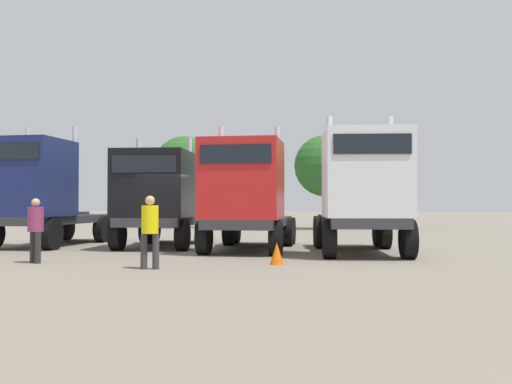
% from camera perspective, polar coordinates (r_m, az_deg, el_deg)
% --- Properties ---
extents(ground, '(200.00, 200.00, 0.00)m').
position_cam_1_polar(ground, '(18.44, -7.87, -6.01)').
color(ground, gray).
extents(semi_truck_navy, '(3.23, 6.55, 4.40)m').
position_cam_1_polar(semi_truck_navy, '(21.75, -20.91, 0.00)').
color(semi_truck_navy, '#333338').
rests_on(semi_truck_navy, ground).
extents(semi_truck_black, '(3.61, 6.18, 3.95)m').
position_cam_1_polar(semi_truck_black, '(20.16, -9.79, -0.56)').
color(semi_truck_black, '#333338').
rests_on(semi_truck_black, ground).
extents(semi_truck_red, '(3.34, 6.53, 4.13)m').
position_cam_1_polar(semi_truck_red, '(18.23, -1.02, -0.33)').
color(semi_truck_red, '#333338').
rests_on(semi_truck_red, ground).
extents(semi_truck_white, '(3.85, 6.45, 4.29)m').
position_cam_1_polar(semi_truck_white, '(17.37, 10.70, 0.06)').
color(semi_truck_white, '#333338').
rests_on(semi_truck_white, ground).
extents(visitor_in_hivis, '(0.50, 0.50, 1.74)m').
position_cam_1_polar(visitor_in_hivis, '(13.67, -10.63, -3.43)').
color(visitor_in_hivis, '#363636').
rests_on(visitor_in_hivis, ground).
extents(visitor_with_camera, '(0.54, 0.54, 1.69)m').
position_cam_1_polar(visitor_with_camera, '(15.90, -21.30, -3.17)').
color(visitor_with_camera, '#2A2A2A').
rests_on(visitor_with_camera, ground).
extents(traffic_cone_near, '(0.36, 0.36, 0.56)m').
position_cam_1_polar(traffic_cone_near, '(14.49, 2.11, -6.22)').
color(traffic_cone_near, '#F2590C').
rests_on(traffic_cone_near, ground).
extents(oak_far_left, '(4.05, 4.05, 5.97)m').
position_cam_1_polar(oak_far_left, '(37.19, -7.19, 2.47)').
color(oak_far_left, '#4C3823').
rests_on(oak_far_left, ground).
extents(oak_far_centre, '(3.77, 3.77, 5.78)m').
position_cam_1_polar(oak_far_centre, '(35.05, 6.95, 2.61)').
color(oak_far_centre, '#4C3823').
rests_on(oak_far_centre, ground).
extents(oak_far_right, '(4.28, 4.28, 6.42)m').
position_cam_1_polar(oak_far_right, '(38.34, 12.21, 2.88)').
color(oak_far_right, '#4C3823').
rests_on(oak_far_right, ground).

